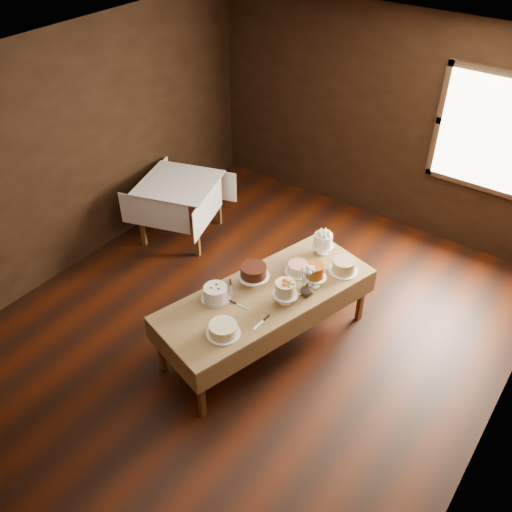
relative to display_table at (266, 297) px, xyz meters
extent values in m
cube|color=black|center=(-0.24, -0.04, -0.65)|extent=(5.00, 6.00, 0.01)
cube|color=beige|center=(-0.24, -0.04, 2.15)|extent=(5.00, 6.00, 0.01)
cube|color=black|center=(-0.24, 2.96, 0.75)|extent=(5.00, 0.02, 2.80)
cube|color=black|center=(-2.74, -0.04, 0.75)|extent=(0.02, 6.00, 2.80)
cube|color=#FFEABF|center=(1.06, 2.90, 0.95)|extent=(1.10, 0.05, 1.30)
cube|color=#523117|center=(-0.63, -0.91, -0.33)|extent=(0.07, 0.07, 0.63)
cube|color=#523117|center=(-0.06, 1.10, -0.33)|extent=(0.07, 0.07, 0.63)
cube|color=#523117|center=(0.06, -1.10, -0.33)|extent=(0.07, 0.07, 0.63)
cube|color=#523117|center=(0.63, 0.91, -0.33)|extent=(0.07, 0.07, 0.63)
cube|color=#523117|center=(0.00, 0.00, 0.02)|extent=(1.40, 2.34, 0.04)
cube|color=tan|center=(0.00, 0.00, 0.05)|extent=(1.47, 2.42, 0.01)
cube|color=#523117|center=(-2.31, 0.52, -0.27)|extent=(0.07, 0.07, 0.75)
cube|color=#523117|center=(-2.55, 1.24, -0.27)|extent=(0.07, 0.07, 0.75)
cube|color=#523117|center=(-1.59, 0.75, -0.27)|extent=(0.07, 0.07, 0.75)
cube|color=#523117|center=(-1.82, 1.48, -0.27)|extent=(0.07, 0.07, 0.75)
cube|color=#523117|center=(-2.07, 1.00, 0.12)|extent=(1.09, 1.09, 0.04)
cube|color=white|center=(-2.07, 1.00, 0.14)|extent=(1.19, 1.19, 0.01)
cylinder|color=white|center=(0.11, 0.90, 0.11)|extent=(0.23, 0.23, 0.11)
cylinder|color=white|center=(0.11, 0.90, 0.23)|extent=(0.28, 0.28, 0.14)
cylinder|color=white|center=(0.45, 0.75, 0.06)|extent=(0.30, 0.30, 0.01)
cylinder|color=#D2BD8C|center=(0.45, 0.75, 0.13)|extent=(0.32, 0.32, 0.13)
cylinder|color=white|center=(0.08, 0.46, 0.06)|extent=(0.27, 0.27, 0.01)
cylinder|color=white|center=(0.08, 0.46, 0.11)|extent=(0.30, 0.30, 0.09)
cylinder|color=white|center=(0.33, 0.37, 0.12)|extent=(0.24, 0.24, 0.13)
cylinder|color=#AC4E18|center=(0.33, 0.37, 0.25)|extent=(0.23, 0.23, 0.14)
cylinder|color=white|center=(-0.19, 0.04, 0.11)|extent=(0.32, 0.32, 0.12)
cylinder|color=#3B160C|center=(-0.19, 0.04, 0.23)|extent=(0.30, 0.30, 0.11)
cylinder|color=white|center=(0.23, -0.01, 0.11)|extent=(0.25, 0.25, 0.12)
cylinder|color=beige|center=(0.23, -0.01, 0.24)|extent=(0.22, 0.22, 0.14)
cylinder|color=silver|center=(-0.35, -0.36, 0.06)|extent=(0.30, 0.30, 0.01)
cylinder|color=white|center=(-0.35, -0.36, 0.13)|extent=(0.33, 0.33, 0.14)
cylinder|color=white|center=(0.01, -0.69, 0.06)|extent=(0.32, 0.32, 0.01)
cylinder|color=#FAEAC1|center=(0.01, -0.69, 0.11)|extent=(0.33, 0.33, 0.10)
cube|color=silver|center=(-0.07, -0.30, 0.05)|extent=(0.24, 0.05, 0.01)
cube|color=silver|center=(0.20, -0.41, 0.05)|extent=(0.04, 0.24, 0.01)
cube|color=silver|center=(0.33, 0.20, 0.05)|extent=(0.21, 0.15, 0.01)
cube|color=silver|center=(-0.31, -0.17, 0.05)|extent=(0.18, 0.20, 0.01)
imported|color=#2D2823|center=(0.34, 0.21, 0.12)|extent=(0.16, 0.16, 0.14)
camera|label=1|loc=(2.38, -3.47, 3.74)|focal=39.43mm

